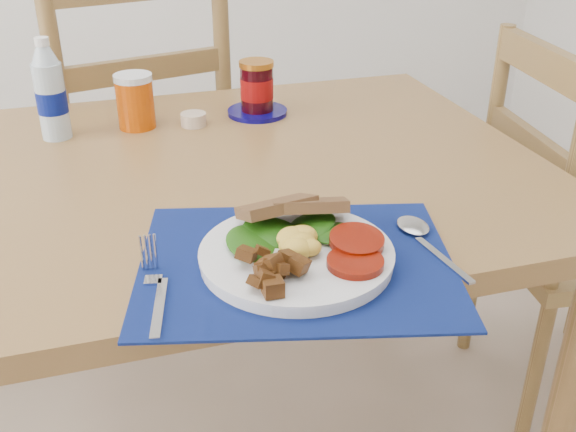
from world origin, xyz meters
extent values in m
cube|color=brown|center=(0.00, 0.20, 0.73)|extent=(1.40, 0.90, 0.04)
cylinder|color=brown|center=(0.64, -0.19, 0.35)|extent=(0.06, 0.06, 0.71)
cylinder|color=brown|center=(0.64, 0.59, 0.35)|extent=(0.06, 0.06, 0.71)
cube|color=brown|center=(-0.01, 0.91, 0.48)|extent=(0.56, 0.55, 0.04)
cylinder|color=brown|center=(0.14, 1.15, 0.23)|extent=(0.04, 0.04, 0.46)
cylinder|color=brown|center=(-0.25, 1.05, 0.23)|extent=(0.04, 0.04, 0.46)
cylinder|color=brown|center=(0.24, 0.77, 0.23)|extent=(0.04, 0.04, 0.46)
cylinder|color=brown|center=(-0.16, 0.67, 0.23)|extent=(0.04, 0.04, 0.46)
cylinder|color=brown|center=(0.80, 0.08, 0.20)|extent=(0.04, 0.04, 0.40)
cylinder|color=brown|center=(0.84, 0.43, 0.20)|extent=(0.04, 0.04, 0.40)
cube|color=brown|center=(0.81, 0.25, 0.87)|extent=(0.07, 0.37, 0.47)
cube|color=#040E32|center=(0.15, -0.16, 0.75)|extent=(0.50, 0.43, 0.00)
cylinder|color=silver|center=(0.15, -0.16, 0.76)|extent=(0.26, 0.26, 0.02)
ellipsoid|color=yellow|center=(0.15, -0.16, 0.79)|extent=(0.06, 0.06, 0.03)
cylinder|color=maroon|center=(0.22, -0.20, 0.78)|extent=(0.08, 0.08, 0.01)
ellipsoid|color=#103506|center=(0.16, -0.12, 0.78)|extent=(0.14, 0.08, 0.01)
cube|color=brown|center=(0.17, -0.08, 0.80)|extent=(0.11, 0.07, 0.04)
cube|color=#B2B5BA|center=(-0.05, -0.21, 0.76)|extent=(0.04, 0.12, 0.00)
cube|color=#B2B5BA|center=(-0.05, -0.13, 0.76)|extent=(0.04, 0.07, 0.00)
cube|color=#B2B5BA|center=(0.34, -0.21, 0.76)|extent=(0.03, 0.13, 0.00)
ellipsoid|color=#B2B5BA|center=(0.34, -0.12, 0.76)|extent=(0.04, 0.06, 0.01)
cylinder|color=#ADBFCC|center=(-0.17, 0.44, 0.82)|extent=(0.06, 0.06, 0.15)
cylinder|color=navy|center=(-0.17, 0.44, 0.82)|extent=(0.06, 0.06, 0.04)
cone|color=#ADBFCC|center=(-0.17, 0.44, 0.92)|extent=(0.05, 0.05, 0.03)
cylinder|color=white|center=(-0.17, 0.44, 0.94)|extent=(0.03, 0.03, 0.02)
cylinder|color=#C04405|center=(-0.01, 0.45, 0.80)|extent=(0.08, 0.08, 0.10)
cylinder|color=#CBAF94|center=(0.11, 0.43, 0.76)|extent=(0.05, 0.05, 0.03)
cylinder|color=#080554|center=(0.25, 0.46, 0.75)|extent=(0.13, 0.13, 0.01)
cylinder|color=black|center=(0.25, 0.46, 0.81)|extent=(0.07, 0.07, 0.09)
cylinder|color=maroon|center=(0.25, 0.46, 0.81)|extent=(0.07, 0.07, 0.04)
cylinder|color=#B76C1E|center=(0.25, 0.46, 0.86)|extent=(0.07, 0.07, 0.01)
camera|label=1|loc=(-0.09, -0.91, 1.24)|focal=42.00mm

